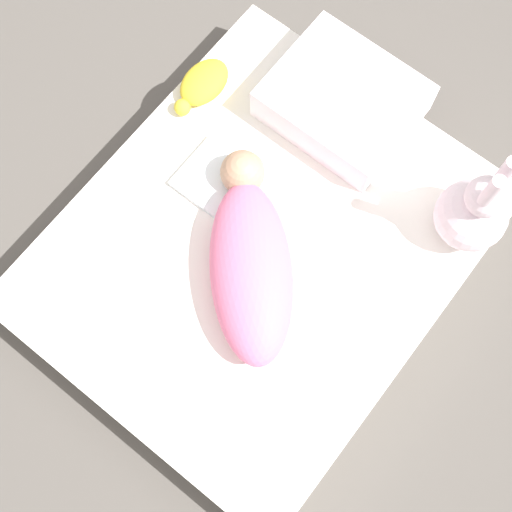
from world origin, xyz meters
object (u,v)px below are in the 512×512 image
Objects in this scene: bunny_plush at (474,212)px; turtle_plush at (202,84)px; pillow at (343,101)px; swaddled_baby at (250,261)px.

bunny_plush reaches higher than turtle_plush.
turtle_plush is (0.18, -0.34, -0.03)m from pillow.
bunny_plush is at bearing 79.81° from pillow.
swaddled_baby is 1.31× the size of pillow.
swaddled_baby is at bearing 9.39° from pillow.
swaddled_baby is at bearing -40.50° from bunny_plush.
bunny_plush is at bearing -83.51° from swaddled_baby.
turtle_plush is at bearing -61.87° from pillow.
swaddled_baby reaches higher than pillow.
pillow reaches higher than turtle_plush.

